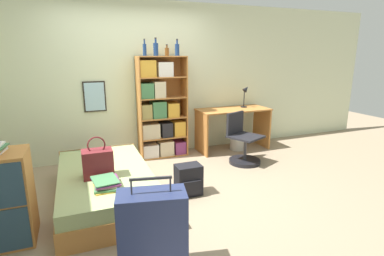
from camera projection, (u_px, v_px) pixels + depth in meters
ground_plane at (160, 190)px, 3.94m from camera, size 14.00×14.00×0.00m
wall_back at (133, 81)px, 5.02m from camera, size 10.00×0.09×2.60m
bed at (106, 184)px, 3.67m from camera, size 1.08×1.95×0.38m
handbag at (98, 163)px, 3.38m from camera, size 0.33×0.22×0.47m
book_stack_on_bed at (106, 183)px, 3.14m from camera, size 0.30×0.37×0.09m
suitcase at (153, 233)px, 2.40m from camera, size 0.59×0.38×0.83m
bookcase at (160, 112)px, 5.08m from camera, size 0.81×0.34×1.71m
bottle_green at (145, 49)px, 4.75m from camera, size 0.06×0.06×0.26m
bottle_brown at (156, 49)px, 4.80m from camera, size 0.08×0.08×0.29m
bottle_clear at (167, 51)px, 4.90m from camera, size 0.07×0.07×0.18m
bottle_blue at (177, 49)px, 4.98m from camera, size 0.07×0.07×0.27m
desk at (233, 121)px, 5.52m from camera, size 1.31×0.59×0.77m
desk_lamp at (246, 93)px, 5.57m from camera, size 0.16×0.12×0.41m
desk_chair at (243, 148)px, 4.89m from camera, size 0.61×0.61×0.82m
backpack at (189, 180)px, 3.79m from camera, size 0.32×0.26×0.39m
waste_bin at (237, 143)px, 5.59m from camera, size 0.27×0.27×0.25m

